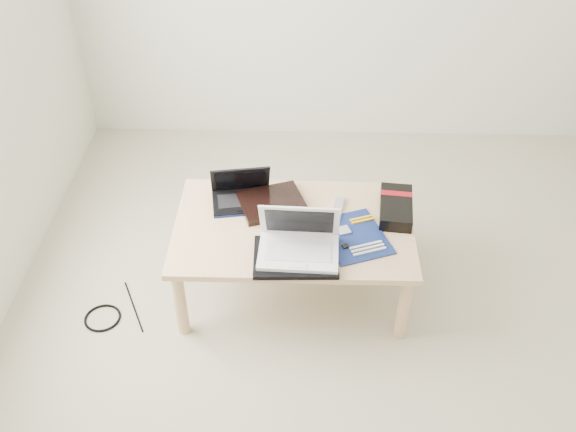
{
  "coord_description": "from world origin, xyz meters",
  "views": [
    {
      "loc": [
        -0.59,
        -1.74,
        2.3
      ],
      "look_at": [
        -0.66,
        0.53,
        0.45
      ],
      "focal_mm": 40.0,
      "sensor_mm": 36.0,
      "label": 1
    }
  ],
  "objects_px": {
    "coffee_table": "(293,233)",
    "gpu_box": "(396,207)",
    "white_laptop": "(299,241)",
    "netbook": "(242,194)"
  },
  "relations": [
    {
      "from": "netbook",
      "to": "white_laptop",
      "type": "relative_size",
      "value": 0.88
    },
    {
      "from": "white_laptop",
      "to": "gpu_box",
      "type": "bearing_deg",
      "value": 33.25
    },
    {
      "from": "white_laptop",
      "to": "gpu_box",
      "type": "height_order",
      "value": "white_laptop"
    },
    {
      "from": "white_laptop",
      "to": "gpu_box",
      "type": "xyz_separation_m",
      "value": [
        0.45,
        0.3,
        -0.04
      ]
    },
    {
      "from": "gpu_box",
      "to": "netbook",
      "type": "bearing_deg",
      "value": 174.48
    },
    {
      "from": "coffee_table",
      "to": "white_laptop",
      "type": "bearing_deg",
      "value": -81.97
    },
    {
      "from": "coffee_table",
      "to": "gpu_box",
      "type": "distance_m",
      "value": 0.5
    },
    {
      "from": "netbook",
      "to": "gpu_box",
      "type": "distance_m",
      "value": 0.74
    },
    {
      "from": "white_laptop",
      "to": "netbook",
      "type": "bearing_deg",
      "value": 127.24
    },
    {
      "from": "coffee_table",
      "to": "white_laptop",
      "type": "distance_m",
      "value": 0.23
    }
  ]
}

